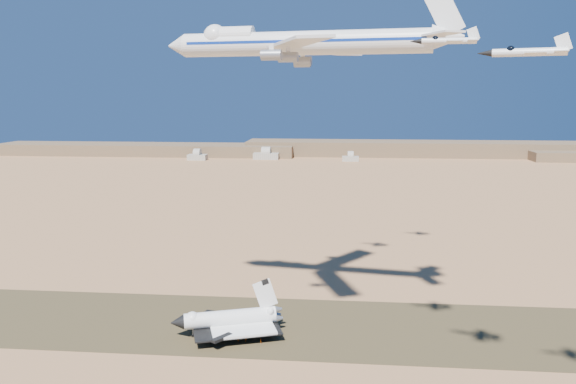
# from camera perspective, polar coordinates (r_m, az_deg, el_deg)

# --- Properties ---
(ground) EXTENTS (1200.00, 1200.00, 0.00)m
(ground) POSITION_cam_1_polar(r_m,az_deg,el_deg) (194.66, -3.32, -13.30)
(ground) COLOR #A7774A
(ground) RESTS_ON ground
(runway) EXTENTS (600.00, 50.00, 0.06)m
(runway) POSITION_cam_1_polar(r_m,az_deg,el_deg) (194.65, -3.32, -13.29)
(runway) COLOR #4B3D25
(runway) RESTS_ON ground
(ridgeline) EXTENTS (960.00, 90.00, 18.00)m
(ridgeline) POSITION_cam_1_polar(r_m,az_deg,el_deg) (708.52, 8.35, 4.21)
(ridgeline) COLOR brown
(ridgeline) RESTS_ON ground
(hangars) EXTENTS (200.50, 29.50, 30.00)m
(hangars) POSITION_cam_1_polar(r_m,az_deg,el_deg) (665.49, -2.64, 3.70)
(hangars) COLOR #A5A192
(hangars) RESTS_ON ground
(shuttle) EXTENTS (36.47, 29.29, 17.76)m
(shuttle) POSITION_cam_1_polar(r_m,az_deg,el_deg) (186.77, -5.99, -12.79)
(shuttle) COLOR white
(shuttle) RESTS_ON runway
(carrier_747) EXTENTS (90.42, 69.15, 22.44)m
(carrier_747) POSITION_cam_1_polar(r_m,az_deg,el_deg) (174.25, 0.66, 14.88)
(carrier_747) COLOR white
(crew_a) EXTENTS (0.51, 0.66, 1.63)m
(crew_a) POSITION_cam_1_polar(r_m,az_deg,el_deg) (182.64, -5.06, -14.65)
(crew_a) COLOR #D2540C
(crew_a) RESTS_ON runway
(crew_b) EXTENTS (0.62, 0.94, 1.81)m
(crew_b) POSITION_cam_1_polar(r_m,az_deg,el_deg) (182.15, -4.28, -14.68)
(crew_b) COLOR #D2540C
(crew_b) RESTS_ON runway
(crew_c) EXTENTS (0.87, 1.06, 1.61)m
(crew_c) POSITION_cam_1_polar(r_m,az_deg,el_deg) (180.92, -2.78, -14.87)
(crew_c) COLOR #D2540C
(crew_c) RESTS_ON runway
(chase_jet_a) EXTENTS (15.31, 8.28, 3.81)m
(chase_jet_a) POSITION_cam_1_polar(r_m,az_deg,el_deg) (136.06, 15.88, 14.57)
(chase_jet_a) COLOR white
(chase_jet_b) EXTENTS (16.26, 9.51, 4.15)m
(chase_jet_b) POSITION_cam_1_polar(r_m,az_deg,el_deg) (117.86, 23.12, 12.96)
(chase_jet_b) COLOR white
(chase_jet_e) EXTENTS (14.16, 8.25, 3.61)m
(chase_jet_e) POSITION_cam_1_polar(r_m,az_deg,el_deg) (216.26, 7.59, 14.01)
(chase_jet_e) COLOR white
(chase_jet_f) EXTENTS (14.08, 7.80, 3.52)m
(chase_jet_f) POSITION_cam_1_polar(r_m,az_deg,el_deg) (240.61, 13.36, 14.59)
(chase_jet_f) COLOR white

